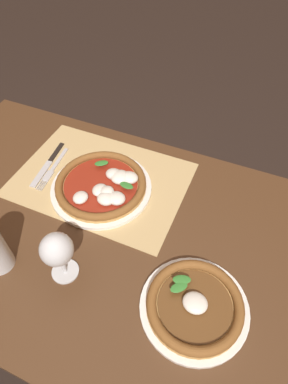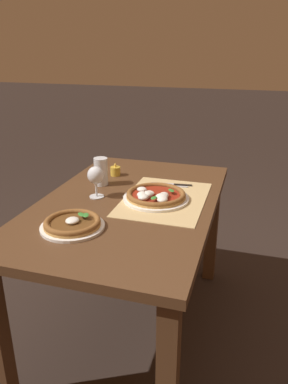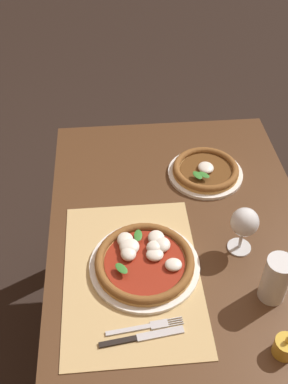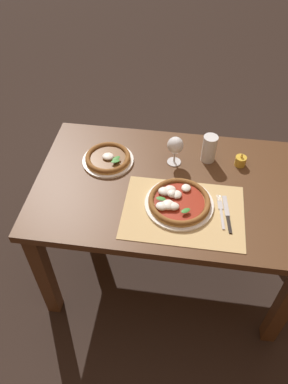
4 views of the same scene
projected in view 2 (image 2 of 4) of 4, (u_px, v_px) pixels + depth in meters
ground_plane at (130, 326)px, 2.04m from camera, size 24.00×24.00×0.00m
dining_table at (128, 222)px, 1.81m from camera, size 1.31×0.81×0.74m
paper_placemat at (165, 199)px, 1.79m from camera, size 0.54×0.38×0.00m
pizza_near at (156, 196)px, 1.77m from camera, size 0.31×0.31×0.05m
pizza_far at (72, 224)px, 1.50m from camera, size 0.26×0.26×0.04m
wine_glass at (96, 177)px, 1.77m from camera, size 0.08×0.08×0.16m
pint_glass at (101, 172)px, 1.95m from camera, size 0.07×0.07×0.15m
fork at (168, 186)px, 1.94m from camera, size 0.04×0.20×0.00m
knife at (171, 184)px, 1.96m from camera, size 0.04×0.22×0.01m
votive_candle at (115, 171)px, 2.10m from camera, size 0.06×0.06×0.07m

